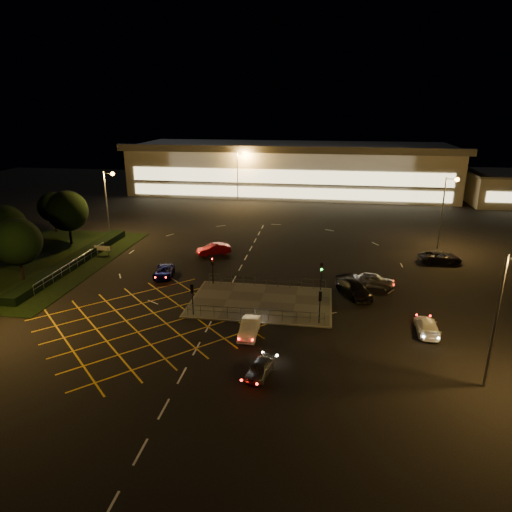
# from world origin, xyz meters

# --- Properties ---
(ground) EXTENTS (180.00, 180.00, 0.00)m
(ground) POSITION_xyz_m (0.00, 0.00, 0.00)
(ground) COLOR black
(ground) RESTS_ON ground
(pedestrian_island) EXTENTS (14.00, 9.00, 0.12)m
(pedestrian_island) POSITION_xyz_m (2.00, -2.00, 0.06)
(pedestrian_island) COLOR #4C4944
(pedestrian_island) RESTS_ON ground
(grass_verge) EXTENTS (18.00, 30.00, 0.08)m
(grass_verge) POSITION_xyz_m (-28.00, 6.00, 0.04)
(grass_verge) COLOR black
(grass_verge) RESTS_ON ground
(hedge) EXTENTS (2.00, 26.00, 1.00)m
(hedge) POSITION_xyz_m (-23.00, 6.00, 0.50)
(hedge) COLOR black
(hedge) RESTS_ON ground
(supermarket) EXTENTS (72.00, 26.50, 10.50)m
(supermarket) POSITION_xyz_m (0.00, 61.95, 5.31)
(supermarket) COLOR beige
(supermarket) RESTS_ON ground
(streetlight_se) EXTENTS (1.78, 0.56, 10.03)m
(streetlight_se) POSITION_xyz_m (20.44, -14.00, 6.56)
(streetlight_se) COLOR slate
(streetlight_se) RESTS_ON ground
(streetlight_nw) EXTENTS (1.78, 0.56, 10.03)m
(streetlight_nw) POSITION_xyz_m (-23.56, 18.00, 6.56)
(streetlight_nw) COLOR slate
(streetlight_nw) RESTS_ON ground
(streetlight_ne) EXTENTS (1.78, 0.56, 10.03)m
(streetlight_ne) POSITION_xyz_m (24.44, 20.00, 6.56)
(streetlight_ne) COLOR slate
(streetlight_ne) RESTS_ON ground
(streetlight_far_left) EXTENTS (1.78, 0.56, 10.03)m
(streetlight_far_left) POSITION_xyz_m (-9.56, 48.00, 6.56)
(streetlight_far_left) COLOR slate
(streetlight_far_left) RESTS_ON ground
(streetlight_far_right) EXTENTS (1.78, 0.56, 10.03)m
(streetlight_far_right) POSITION_xyz_m (30.44, 50.00, 6.56)
(streetlight_far_right) COLOR slate
(streetlight_far_right) RESTS_ON ground
(signal_sw) EXTENTS (0.28, 0.30, 3.15)m
(signal_sw) POSITION_xyz_m (-4.00, -5.99, 2.37)
(signal_sw) COLOR black
(signal_sw) RESTS_ON pedestrian_island
(signal_se) EXTENTS (0.28, 0.30, 3.15)m
(signal_se) POSITION_xyz_m (8.00, -5.99, 2.37)
(signal_se) COLOR black
(signal_se) RESTS_ON pedestrian_island
(signal_nw) EXTENTS (0.28, 0.30, 3.15)m
(signal_nw) POSITION_xyz_m (-4.00, 1.99, 2.37)
(signal_nw) COLOR black
(signal_nw) RESTS_ON pedestrian_island
(signal_ne) EXTENTS (0.28, 0.30, 3.15)m
(signal_ne) POSITION_xyz_m (8.00, 1.99, 2.37)
(signal_ne) COLOR black
(signal_ne) RESTS_ON pedestrian_island
(tree_b) EXTENTS (5.40, 5.40, 7.35)m
(tree_b) POSITION_xyz_m (-32.00, 6.00, 4.64)
(tree_b) COLOR black
(tree_b) RESTS_ON ground
(tree_c) EXTENTS (5.76, 5.76, 7.84)m
(tree_c) POSITION_xyz_m (-28.00, 14.00, 4.95)
(tree_c) COLOR black
(tree_c) RESTS_ON ground
(tree_d) EXTENTS (4.68, 4.68, 6.37)m
(tree_d) POSITION_xyz_m (-34.00, 20.00, 4.02)
(tree_d) COLOR black
(tree_d) RESTS_ON ground
(tree_e) EXTENTS (5.40, 5.40, 7.35)m
(tree_e) POSITION_xyz_m (-26.00, 0.00, 4.64)
(tree_e) COLOR black
(tree_e) RESTS_ON ground
(car_near_silver) EXTENTS (2.25, 3.84, 1.23)m
(car_near_silver) POSITION_xyz_m (3.80, -15.07, 0.61)
(car_near_silver) COLOR #9A9CA0
(car_near_silver) RESTS_ON ground
(car_queue_white) EXTENTS (1.49, 4.19, 1.38)m
(car_queue_white) POSITION_xyz_m (1.98, -9.00, 0.69)
(car_queue_white) COLOR white
(car_queue_white) RESTS_ON ground
(car_left_blue) EXTENTS (2.75, 4.72, 1.23)m
(car_left_blue) POSITION_xyz_m (-10.36, 3.65, 0.62)
(car_left_blue) COLOR #0E0B44
(car_left_blue) RESTS_ON ground
(car_far_dkgrey) EXTENTS (4.37, 5.70, 1.54)m
(car_far_dkgrey) POSITION_xyz_m (11.50, 1.34, 0.77)
(car_far_dkgrey) COLOR black
(car_far_dkgrey) RESTS_ON ground
(car_right_silver) EXTENTS (4.80, 2.42, 1.57)m
(car_right_silver) POSITION_xyz_m (13.79, 4.12, 0.78)
(car_right_silver) COLOR #A6A8AD
(car_right_silver) RESTS_ON ground
(car_circ_red) EXTENTS (4.72, 3.65, 1.50)m
(car_circ_red) POSITION_xyz_m (-6.54, 12.59, 0.75)
(car_circ_red) COLOR maroon
(car_circ_red) RESTS_ON ground
(car_east_grey) EXTENTS (5.47, 2.92, 1.46)m
(car_east_grey) POSITION_xyz_m (23.00, 13.74, 0.73)
(car_east_grey) COLOR black
(car_east_grey) RESTS_ON ground
(car_approach_white) EXTENTS (1.99, 4.54, 1.30)m
(car_approach_white) POSITION_xyz_m (17.50, -6.19, 0.65)
(car_approach_white) COLOR white
(car_approach_white) RESTS_ON ground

